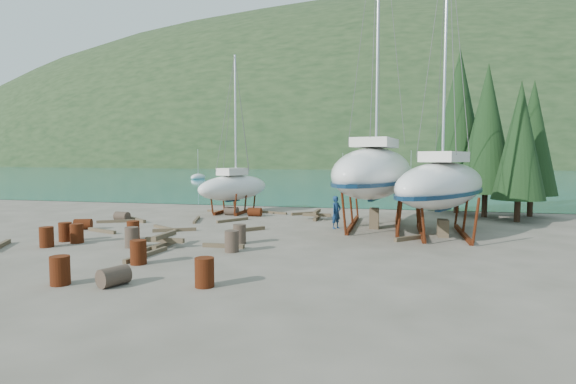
% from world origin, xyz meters
% --- Properties ---
extents(ground, '(600.00, 600.00, 0.00)m').
position_xyz_m(ground, '(0.00, 0.00, 0.00)').
color(ground, '#565144').
rests_on(ground, ground).
extents(bay_water, '(700.00, 700.00, 0.00)m').
position_xyz_m(bay_water, '(0.00, 315.00, 0.01)').
color(bay_water, '#197180').
rests_on(bay_water, ground).
extents(far_hill, '(800.00, 360.00, 110.00)m').
position_xyz_m(far_hill, '(0.00, 320.00, 0.00)').
color(far_hill, black).
rests_on(far_hill, ground).
extents(far_house_left, '(6.60, 5.60, 5.60)m').
position_xyz_m(far_house_left, '(-60.00, 190.00, 2.92)').
color(far_house_left, beige).
rests_on(far_house_left, ground).
extents(far_house_center, '(6.60, 5.60, 5.60)m').
position_xyz_m(far_house_center, '(-20.00, 190.00, 2.92)').
color(far_house_center, beige).
rests_on(far_house_center, ground).
extents(far_house_right, '(6.60, 5.60, 5.60)m').
position_xyz_m(far_house_right, '(30.00, 190.00, 2.92)').
color(far_house_right, beige).
rests_on(far_house_right, ground).
extents(cypress_near_right, '(3.60, 3.60, 10.00)m').
position_xyz_m(cypress_near_right, '(12.50, 12.00, 5.79)').
color(cypress_near_right, black).
rests_on(cypress_near_right, ground).
extents(cypress_mid_right, '(3.06, 3.06, 8.50)m').
position_xyz_m(cypress_mid_right, '(14.00, 10.00, 4.92)').
color(cypress_mid_right, black).
rests_on(cypress_mid_right, ground).
extents(cypress_back_left, '(4.14, 4.14, 11.50)m').
position_xyz_m(cypress_back_left, '(11.00, 14.00, 6.66)').
color(cypress_back_left, black).
rests_on(cypress_back_left, ground).
extents(cypress_far_right, '(3.24, 3.24, 9.00)m').
position_xyz_m(cypress_far_right, '(15.50, 13.00, 5.21)').
color(cypress_far_right, black).
rests_on(cypress_far_right, ground).
extents(moored_boat_left, '(2.00, 5.00, 6.05)m').
position_xyz_m(moored_boat_left, '(-30.00, 60.00, 0.39)').
color(moored_boat_left, silver).
rests_on(moored_boat_left, ground).
extents(moored_boat_mid, '(2.00, 5.00, 6.05)m').
position_xyz_m(moored_boat_mid, '(10.00, 80.00, 0.39)').
color(moored_boat_mid, silver).
rests_on(moored_boat_mid, ground).
extents(moored_boat_far, '(2.00, 5.00, 6.05)m').
position_xyz_m(moored_boat_far, '(-8.00, 110.00, 0.39)').
color(moored_boat_far, silver).
rests_on(moored_boat_far, ground).
extents(large_sailboat_near, '(5.51, 12.53, 19.06)m').
position_xyz_m(large_sailboat_near, '(5.66, 5.96, 3.07)').
color(large_sailboat_near, silver).
rests_on(large_sailboat_near, ground).
extents(large_sailboat_far, '(6.59, 10.16, 15.58)m').
position_xyz_m(large_sailboat_far, '(9.07, 3.95, 2.55)').
color(large_sailboat_far, silver).
rests_on(large_sailboat_far, ground).
extents(small_sailboat_shore, '(4.43, 7.29, 11.14)m').
position_xyz_m(small_sailboat_shore, '(-4.38, 10.46, 1.84)').
color(small_sailboat_shore, silver).
rests_on(small_sailboat_shore, ground).
extents(worker, '(0.71, 0.78, 1.79)m').
position_xyz_m(worker, '(3.63, 4.82, 0.90)').
color(worker, navy).
rests_on(worker, ground).
extents(drum_0, '(0.58, 0.58, 0.88)m').
position_xyz_m(drum_0, '(-7.91, -3.33, 0.44)').
color(drum_0, '#632410').
rests_on(drum_0, ground).
extents(drum_1, '(0.87, 1.03, 0.58)m').
position_xyz_m(drum_1, '(-1.43, -7.93, 0.29)').
color(drum_1, '#2D2823').
rests_on(drum_1, ground).
extents(drum_2, '(1.03, 0.86, 0.58)m').
position_xyz_m(drum_2, '(-9.69, 1.28, 0.29)').
color(drum_2, '#632410').
rests_on(drum_2, ground).
extents(drum_3, '(0.58, 0.58, 0.88)m').
position_xyz_m(drum_3, '(-3.08, -8.20, 0.44)').
color(drum_3, '#632410').
rests_on(drum_3, ground).
extents(drum_4, '(0.89, 0.59, 0.58)m').
position_xyz_m(drum_4, '(-2.33, 8.85, 0.29)').
color(drum_4, '#632410').
rests_on(drum_4, ground).
extents(drum_5, '(0.58, 0.58, 0.88)m').
position_xyz_m(drum_5, '(-0.03, -0.66, 0.44)').
color(drum_5, '#2D2823').
rests_on(drum_5, ground).
extents(drum_7, '(0.58, 0.58, 0.88)m').
position_xyz_m(drum_7, '(1.26, -7.39, 0.44)').
color(drum_7, '#632410').
rests_on(drum_7, ground).
extents(drum_8, '(0.58, 0.58, 0.88)m').
position_xyz_m(drum_8, '(-8.10, -1.96, 0.44)').
color(drum_8, '#632410').
rests_on(drum_8, ground).
extents(drum_9, '(0.92, 0.64, 0.58)m').
position_xyz_m(drum_9, '(-4.06, 9.02, 0.29)').
color(drum_9, '#2D2823').
rests_on(drum_9, ground).
extents(drum_10, '(0.58, 0.58, 0.88)m').
position_xyz_m(drum_10, '(-2.27, -5.25, 0.44)').
color(drum_10, '#632410').
rests_on(drum_10, ground).
extents(drum_13, '(0.58, 0.58, 0.88)m').
position_xyz_m(drum_13, '(-7.29, -2.19, 0.44)').
color(drum_13, '#632410').
rests_on(drum_13, ground).
extents(drum_14, '(0.58, 0.58, 0.88)m').
position_xyz_m(drum_14, '(-5.33, -0.77, 0.44)').
color(drum_14, '#632410').
rests_on(drum_14, ground).
extents(drum_15, '(0.95, 0.70, 0.58)m').
position_xyz_m(drum_15, '(-9.62, 4.75, 0.29)').
color(drum_15, '#2D2823').
rests_on(drum_15, ground).
extents(drum_16, '(0.58, 0.58, 0.88)m').
position_xyz_m(drum_16, '(-4.28, -2.52, 0.44)').
color(drum_16, '#2D2823').
rests_on(drum_16, ground).
extents(drum_17, '(0.58, 0.58, 0.88)m').
position_xyz_m(drum_17, '(0.26, -2.43, 0.44)').
color(drum_17, '#2D2823').
rests_on(drum_17, ground).
extents(timber_0, '(2.68, 0.99, 0.14)m').
position_xyz_m(timber_0, '(-5.22, 10.31, 0.07)').
color(timber_0, brown).
rests_on(timber_0, ground).
extents(timber_1, '(1.43, 1.42, 0.19)m').
position_xyz_m(timber_1, '(7.44, 2.05, 0.10)').
color(timber_1, brown).
rests_on(timber_1, ground).
extents(timber_2, '(2.19, 1.67, 0.19)m').
position_xyz_m(timber_2, '(-8.78, 4.98, 0.09)').
color(timber_2, brown).
rests_on(timber_2, ground).
extents(timber_3, '(0.35, 2.45, 0.15)m').
position_xyz_m(timber_3, '(-3.18, -2.41, 0.07)').
color(timber_3, brown).
rests_on(timber_3, ground).
extents(timber_4, '(2.07, 1.20, 0.17)m').
position_xyz_m(timber_4, '(-4.54, 1.82, 0.09)').
color(timber_4, brown).
rests_on(timber_4, ground).
extents(timber_5, '(0.37, 2.65, 0.16)m').
position_xyz_m(timber_5, '(-2.66, -4.06, 0.08)').
color(timber_5, brown).
rests_on(timber_5, ground).
extents(timber_6, '(1.60, 1.34, 0.19)m').
position_xyz_m(timber_6, '(0.70, 10.40, 0.10)').
color(timber_6, brown).
rests_on(timber_6, ground).
extents(timber_7, '(1.88, 0.20, 0.17)m').
position_xyz_m(timber_7, '(-0.40, -1.68, 0.09)').
color(timber_7, brown).
rests_on(timber_7, ground).
extents(timber_8, '(1.54, 1.79, 0.19)m').
position_xyz_m(timber_8, '(-0.83, 2.73, 0.09)').
color(timber_8, brown).
rests_on(timber_8, ground).
extents(timber_9, '(2.49, 1.01, 0.15)m').
position_xyz_m(timber_9, '(-1.71, 10.65, 0.08)').
color(timber_9, brown).
rests_on(timber_9, ground).
extents(timber_10, '(1.37, 2.09, 0.16)m').
position_xyz_m(timber_10, '(-2.90, 6.16, 0.08)').
color(timber_10, brown).
rests_on(timber_10, ground).
extents(timber_11, '(2.08, 1.40, 0.15)m').
position_xyz_m(timber_11, '(-5.35, 2.33, 0.08)').
color(timber_11, brown).
rests_on(timber_11, ground).
extents(timber_12, '(2.11, 0.91, 0.17)m').
position_xyz_m(timber_12, '(-8.09, 0.68, 0.08)').
color(timber_12, brown).
rests_on(timber_12, ground).
extents(timber_15, '(0.99, 2.59, 0.15)m').
position_xyz_m(timber_15, '(-5.18, 5.89, 0.07)').
color(timber_15, brown).
rests_on(timber_15, ground).
extents(timber_17, '(1.96, 1.14, 0.16)m').
position_xyz_m(timber_17, '(-9.58, 4.03, 0.08)').
color(timber_17, brown).
rests_on(timber_17, ground).
extents(timber_pile_fore, '(1.80, 1.80, 0.60)m').
position_xyz_m(timber_pile_fore, '(-2.96, -2.09, 0.30)').
color(timber_pile_fore, brown).
rests_on(timber_pile_fore, ground).
extents(timber_pile_aft, '(1.80, 1.80, 0.60)m').
position_xyz_m(timber_pile_aft, '(1.97, 8.20, 0.30)').
color(timber_pile_aft, brown).
rests_on(timber_pile_aft, ground).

